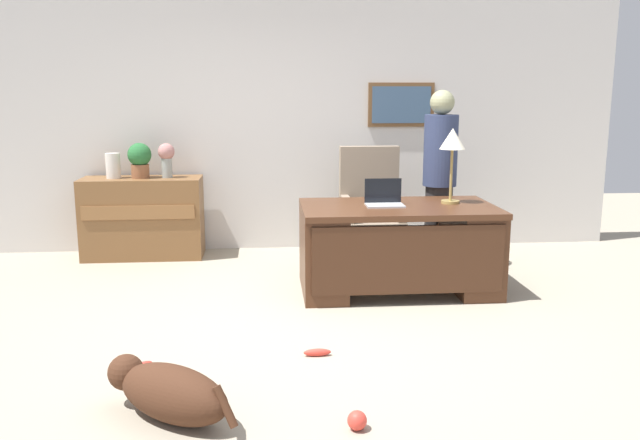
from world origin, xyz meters
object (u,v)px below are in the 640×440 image
at_px(person_standing, 440,179).
at_px(dog_toy_bone, 141,366).
at_px(armchair, 371,213).
at_px(dog_lying, 168,391).
at_px(potted_plant, 140,159).
at_px(desk_lamp, 452,144).
at_px(dog_toy_ball, 357,420).
at_px(credenza, 143,218).
at_px(dog_toy_plush, 317,352).
at_px(desk, 398,245).
at_px(vase_with_flowers, 166,157).
at_px(vase_empty, 113,166).
at_px(laptop, 384,199).

bearing_deg(person_standing, dog_toy_bone, -138.50).
bearing_deg(armchair, dog_lying, -116.72).
bearing_deg(potted_plant, desk_lamp, -23.95).
relative_size(armchair, dog_toy_ball, 11.35).
relative_size(credenza, dog_toy_plush, 6.70).
xyz_separation_m(desk, dog_toy_plush, (-0.81, -1.38, -0.38)).
height_order(desk, credenza, credenza).
xyz_separation_m(armchair, dog_lying, (-1.59, -3.15, -0.36)).
xyz_separation_m(desk, desk_lamp, (0.48, 0.11, 0.86)).
bearing_deg(dog_toy_plush, vase_with_flowers, 115.63).
bearing_deg(credenza, desk, -30.04).
relative_size(armchair, dog_lying, 1.54).
height_order(desk, dog_toy_ball, desk).
bearing_deg(vase_empty, potted_plant, 0.00).
bearing_deg(credenza, vase_with_flowers, 0.27).
relative_size(credenza, dog_toy_ball, 11.88).
height_order(desk, dog_toy_plush, desk).
xyz_separation_m(desk, vase_with_flowers, (-2.14, 1.40, 0.65)).
xyz_separation_m(desk, dog_toy_ball, (-0.68, -2.35, -0.35)).
distance_m(potted_plant, dog_toy_plush, 3.36).
bearing_deg(dog_toy_plush, vase_empty, 124.02).
bearing_deg(dog_toy_bone, desk, 38.08).
height_order(vase_empty, potted_plant, potted_plant).
xyz_separation_m(desk, armchair, (-0.08, 1.00, 0.11)).
distance_m(credenza, dog_toy_plush, 3.23).
relative_size(desk, dog_lying, 2.20).
bearing_deg(vase_with_flowers, credenza, -179.73).
bearing_deg(person_standing, credenza, 165.87).
relative_size(credenza, laptop, 3.81).
distance_m(credenza, vase_with_flowers, 0.69).
relative_size(armchair, vase_empty, 4.53).
relative_size(vase_with_flowers, potted_plant, 0.98).
distance_m(desk, armchair, 1.01).
xyz_separation_m(person_standing, vase_empty, (-3.21, 0.74, 0.07)).
xyz_separation_m(credenza, dog_toy_bone, (0.49, -2.91, -0.39)).
height_order(dog_lying, vase_empty, vase_empty).
bearing_deg(vase_with_flowers, armchair, -10.91).
distance_m(dog_lying, dog_toy_plush, 1.16).
relative_size(credenza, dog_toy_bone, 7.69).
height_order(credenza, desk_lamp, desk_lamp).
bearing_deg(desk, desk_lamp, 13.29).
bearing_deg(potted_plant, dog_toy_plush, -60.00).
xyz_separation_m(desk_lamp, potted_plant, (-2.89, 1.28, -0.24)).
xyz_separation_m(credenza, desk_lamp, (2.89, -1.28, 0.85)).
bearing_deg(dog_toy_ball, laptop, 76.89).
bearing_deg(person_standing, desk, -128.48).
bearing_deg(credenza, dog_toy_plush, -60.01).
bearing_deg(vase_empty, armchair, -8.68).
distance_m(desk, vase_empty, 3.08).
xyz_separation_m(vase_with_flowers, potted_plant, (-0.27, 0.00, -0.02)).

